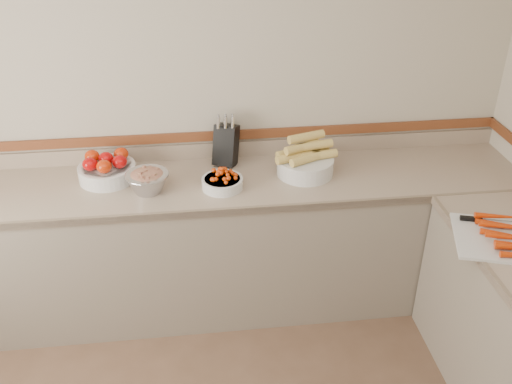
{
  "coord_description": "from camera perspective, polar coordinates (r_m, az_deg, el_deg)",
  "views": [
    {
      "loc": [
        0.03,
        -1.27,
        2.54
      ],
      "look_at": [
        0.35,
        1.35,
        1.0
      ],
      "focal_mm": 40.0,
      "sensor_mm": 36.0,
      "label": 1
    }
  ],
  "objects": [
    {
      "name": "tomato_bowl",
      "position": [
        3.46,
        -14.69,
        2.26
      ],
      "size": [
        0.34,
        0.34,
        0.17
      ],
      "color": "silver",
      "rests_on": "counter_back"
    },
    {
      "name": "corn_bowl",
      "position": [
        3.42,
        4.96,
        3.09
      ],
      "size": [
        0.38,
        0.34,
        0.25
      ],
      "color": "silver",
      "rests_on": "counter_back"
    },
    {
      "name": "back_wall",
      "position": [
        3.49,
        -7.1,
        9.28
      ],
      "size": [
        4.0,
        0.0,
        4.0
      ],
      "primitive_type": "plane",
      "rotation": [
        1.57,
        0.0,
        0.0
      ],
      "color": "#B7AC97",
      "rests_on": "ground_plane"
    },
    {
      "name": "knife_block",
      "position": [
        3.51,
        -3.03,
        4.84
      ],
      "size": [
        0.19,
        0.2,
        0.33
      ],
      "color": "black",
      "rests_on": "counter_back"
    },
    {
      "name": "cherry_tomato_bowl",
      "position": [
        3.28,
        -3.4,
        1.09
      ],
      "size": [
        0.24,
        0.24,
        0.13
      ],
      "color": "silver",
      "rests_on": "counter_back"
    },
    {
      "name": "rhubarb_bowl",
      "position": [
        3.28,
        -10.81,
        1.16
      ],
      "size": [
        0.25,
        0.25,
        0.14
      ],
      "color": "#B2B2BA",
      "rests_on": "counter_back"
    },
    {
      "name": "cutting_board",
      "position": [
        3.09,
        23.9,
        -4.21
      ],
      "size": [
        0.61,
        0.53,
        0.07
      ],
      "color": "silver",
      "rests_on": "counter_right"
    },
    {
      "name": "counter_back",
      "position": [
        3.61,
        -6.19,
        -5.25
      ],
      "size": [
        4.0,
        0.65,
        1.08
      ],
      "color": "gray",
      "rests_on": "ground_plane"
    }
  ]
}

